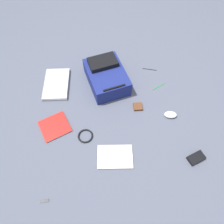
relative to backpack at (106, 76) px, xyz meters
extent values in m
plane|color=#4C5160|center=(-0.33, 0.07, -0.08)|extent=(3.99, 3.99, 0.00)
cube|color=navy|center=(-0.01, 0.00, -0.01)|extent=(0.46, 0.36, 0.15)
cube|color=black|center=(0.09, 0.01, 0.09)|extent=(0.18, 0.26, 0.04)
cylinder|color=black|center=(-0.20, -0.02, 0.08)|extent=(0.03, 0.19, 0.02)
cube|color=#929296|center=(0.08, 0.45, -0.07)|extent=(0.40, 0.29, 0.02)
cube|color=#B7B7BC|center=(0.08, 0.45, -0.06)|extent=(0.39, 0.29, 0.01)
cube|color=silver|center=(-0.72, 0.11, -0.08)|extent=(0.23, 0.29, 0.01)
cube|color=silver|center=(-0.72, 0.11, -0.07)|extent=(0.24, 0.30, 0.00)
cube|color=silver|center=(-0.35, 0.52, -0.08)|extent=(0.25, 0.26, 0.01)
cube|color=red|center=(-0.35, 0.52, -0.07)|extent=(0.26, 0.27, 0.00)
ellipsoid|color=silver|center=(-0.49, -0.43, -0.06)|extent=(0.09, 0.12, 0.04)
torus|color=black|center=(-0.50, 0.30, -0.08)|extent=(0.12, 0.12, 0.01)
cube|color=black|center=(-0.89, -0.47, -0.07)|extent=(0.09, 0.14, 0.03)
cylinder|color=black|center=(0.05, -0.44, -0.08)|extent=(0.06, 0.13, 0.01)
cylinder|color=#198C33|center=(-0.18, -0.45, -0.08)|extent=(0.05, 0.13, 0.01)
cube|color=#59331E|center=(-0.34, -0.19, -0.07)|extent=(0.09, 0.09, 0.02)
cube|color=black|center=(-0.90, 0.65, -0.08)|extent=(0.02, 0.06, 0.01)
camera|label=1|loc=(-1.23, 0.27, 1.42)|focal=33.32mm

